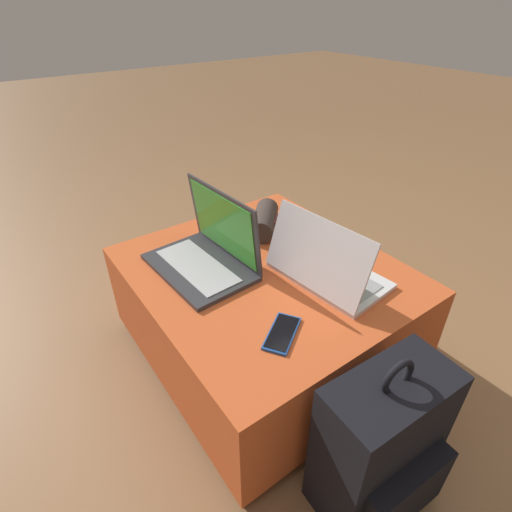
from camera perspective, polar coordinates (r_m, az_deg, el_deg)
name	(u,v)px	position (r m, az deg, el deg)	size (l,w,h in m)	color
ground_plane	(264,349)	(1.64, 1.17, -13.08)	(14.00, 14.00, 0.00)	olive
ottoman	(265,311)	(1.50, 1.26, -7.88)	(0.92, 0.83, 0.39)	maroon
laptop_near	(207,252)	(1.38, -6.97, 0.57)	(0.39, 0.28, 0.27)	#333338
laptop_far	(325,268)	(1.32, 9.84, -1.64)	(0.40, 0.27, 0.23)	silver
cell_phone	(282,333)	(1.13, 3.74, -10.93)	(0.14, 0.17, 0.01)	#1E4C9E
backpack	(382,447)	(1.18, 17.54, -24.52)	(0.24, 0.34, 0.52)	black
wrist_brace	(264,220)	(1.58, 1.19, 5.12)	(0.22, 0.22, 0.09)	#3D332D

